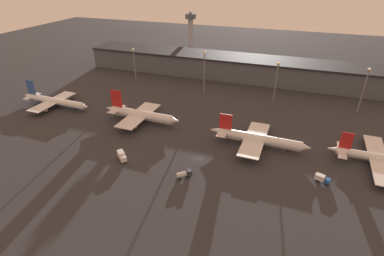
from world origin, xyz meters
The scene contains 14 objects.
ground centered at (0.00, 0.00, 0.00)m, with size 600.00×600.00×0.00m, color #2D2D33.
terminal_building centered at (0.00, 105.55, 7.58)m, with size 234.50×26.16×15.08m.
airplane_0 centered at (-93.23, 21.63, 3.38)m, with size 45.68×29.82×13.99m.
airplane_1 centered at (-38.40, 21.57, 3.94)m, with size 42.56×30.94×15.34m.
airplane_2 centered at (21.23, 17.91, 3.63)m, with size 44.79×31.94×13.18m.
airplane_3 centered at (70.33, 20.35, 2.97)m, with size 41.94×38.05×11.94m.
service_vehicle_0 centered at (47.73, 0.76, 1.61)m, with size 5.76×3.79×2.83m.
service_vehicle_1 centered at (-29.78, -11.56, 1.95)m, with size 6.19×5.93×3.53m.
service_vehicle_2 centered at (-1.33, -13.91, 1.63)m, with size 5.63×5.39×2.84m.
lamp_post_0 centered at (-68.65, 70.67, 15.25)m, with size 1.80×1.80×23.82m.
lamp_post_1 centered at (-20.43, 70.67, 16.39)m, with size 1.80×1.80×25.88m.
lamp_post_2 centered at (22.60, 70.67, 15.17)m, with size 1.80×1.80×23.67m.
lamp_post_3 centered at (67.38, 70.67, 16.03)m, with size 1.80×1.80×25.23m.
control_tower centered at (-59.03, 153.13, 21.97)m, with size 9.00×9.00×37.49m.
Camera 1 is at (31.95, -98.39, 71.14)m, focal length 28.00 mm.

